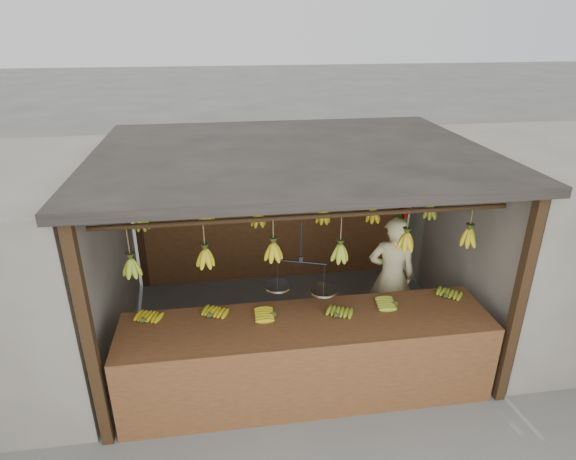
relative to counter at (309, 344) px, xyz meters
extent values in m
plane|color=#5B5B57|center=(0.01, 1.23, -0.71)|extent=(80.00, 80.00, 0.00)
cube|color=black|center=(-1.99, -0.27, 0.44)|extent=(0.10, 0.10, 2.30)
cube|color=black|center=(2.01, -0.27, 0.44)|extent=(0.10, 0.10, 2.30)
cube|color=black|center=(-1.99, 2.73, 0.44)|extent=(0.10, 0.10, 2.30)
cube|color=black|center=(2.01, 2.73, 0.44)|extent=(0.10, 0.10, 2.30)
cube|color=black|center=(0.01, 1.23, 1.64)|extent=(4.30, 3.30, 0.10)
cylinder|color=black|center=(0.01, 0.23, 1.29)|extent=(4.00, 0.05, 0.05)
cylinder|color=black|center=(0.01, 1.23, 1.29)|extent=(4.00, 0.05, 0.05)
cylinder|color=black|center=(0.01, 2.23, 1.29)|extent=(4.00, 0.05, 0.05)
cube|color=#5A351A|center=(0.01, 2.73, 0.19)|extent=(4.00, 0.06, 1.80)
cube|color=slate|center=(3.61, 1.23, 0.44)|extent=(3.00, 3.00, 2.30)
cube|color=#5A351A|center=(0.00, 0.13, 0.15)|extent=(3.79, 0.84, 0.08)
cube|color=#5A351A|center=(0.00, -0.29, -0.26)|extent=(3.79, 0.04, 0.90)
cube|color=black|center=(-1.80, -0.24, -0.30)|extent=(0.07, 0.07, 0.82)
cube|color=black|center=(1.80, -0.24, -0.30)|extent=(0.07, 0.07, 0.82)
cube|color=black|center=(-1.80, 0.50, -0.30)|extent=(0.07, 0.07, 0.82)
cube|color=black|center=(1.80, 0.50, -0.30)|extent=(0.07, 0.07, 0.82)
ellipsoid|color=gold|center=(-1.62, 0.32, 0.22)|extent=(0.25, 0.29, 0.06)
ellipsoid|color=gold|center=(-0.96, 0.31, 0.22)|extent=(0.27, 0.29, 0.06)
ellipsoid|color=gold|center=(-0.34, 0.26, 0.22)|extent=(0.25, 0.19, 0.06)
ellipsoid|color=#92A523|center=(0.31, 0.12, 0.22)|extent=(0.26, 0.29, 0.06)
ellipsoid|color=#92A523|center=(0.97, 0.27, 0.22)|extent=(0.26, 0.21, 0.06)
ellipsoid|color=#92A523|center=(1.58, 0.31, 0.22)|extent=(0.29, 0.30, 0.06)
ellipsoid|color=#92A523|center=(-1.66, 0.28, 0.85)|extent=(0.16, 0.16, 0.28)
ellipsoid|color=gold|center=(-0.97, 0.24, 0.92)|extent=(0.16, 0.16, 0.28)
ellipsoid|color=gold|center=(-0.33, 0.20, 0.96)|extent=(0.16, 0.16, 0.28)
ellipsoid|color=#92A523|center=(0.35, 0.28, 0.86)|extent=(0.16, 0.16, 0.28)
ellipsoid|color=gold|center=(1.02, 0.26, 0.95)|extent=(0.16, 0.16, 0.28)
ellipsoid|color=gold|center=(1.69, 0.27, 0.94)|extent=(0.16, 0.16, 0.28)
ellipsoid|color=#92A523|center=(-1.68, 1.19, 0.94)|extent=(0.16, 0.16, 0.28)
ellipsoid|color=gold|center=(-0.97, 1.24, 0.97)|extent=(0.16, 0.16, 0.28)
ellipsoid|color=gold|center=(-0.38, 1.26, 0.87)|extent=(0.16, 0.16, 0.28)
ellipsoid|color=gold|center=(0.37, 1.19, 0.90)|extent=(0.16, 0.16, 0.28)
ellipsoid|color=gold|center=(0.99, 1.22, 0.86)|extent=(0.16, 0.16, 0.28)
ellipsoid|color=#92A523|center=(1.70, 1.21, 0.87)|extent=(0.16, 0.16, 0.28)
ellipsoid|color=#92A523|center=(-1.68, 2.19, 0.92)|extent=(0.16, 0.16, 0.28)
ellipsoid|color=gold|center=(-1.03, 2.25, 0.90)|extent=(0.16, 0.16, 0.28)
ellipsoid|color=#92A523|center=(-0.33, 2.22, 0.92)|extent=(0.16, 0.16, 0.28)
ellipsoid|color=gold|center=(0.39, 2.20, 0.91)|extent=(0.16, 0.16, 0.28)
ellipsoid|color=#92A523|center=(1.02, 2.25, 0.85)|extent=(0.16, 0.16, 0.28)
ellipsoid|color=gold|center=(1.73, 2.23, 0.86)|extent=(0.16, 0.16, 0.28)
cylinder|color=black|center=(-0.06, 0.23, 1.05)|extent=(0.02, 0.02, 0.48)
cylinder|color=black|center=(-0.06, 0.23, 0.81)|extent=(0.49, 0.19, 0.02)
cylinder|color=silver|center=(-0.28, 0.31, 0.51)|extent=(0.27, 0.27, 0.02)
cylinder|color=silver|center=(0.16, 0.15, 0.51)|extent=(0.27, 0.27, 0.02)
imported|color=beige|center=(1.23, 1.08, 0.07)|extent=(0.64, 0.49, 1.58)
cube|color=#1426BF|center=(1.95, 2.58, 0.74)|extent=(0.08, 0.26, 0.34)
cube|color=red|center=(1.95, 2.58, 0.41)|extent=(0.08, 0.26, 0.34)
cube|color=#199926|center=(1.95, 2.58, 0.09)|extent=(0.08, 0.26, 0.34)
cube|color=yellow|center=(1.95, 2.58, -0.12)|extent=(0.08, 0.26, 0.34)
camera|label=1|loc=(-0.79, -3.89, 2.98)|focal=30.00mm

